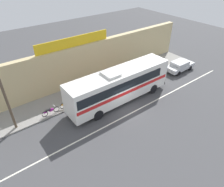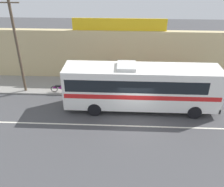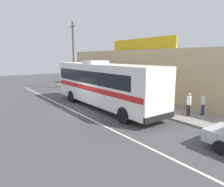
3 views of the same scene
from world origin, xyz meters
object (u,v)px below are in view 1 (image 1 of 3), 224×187
at_px(pedestrian_by_curb, 95,82).
at_px(pedestrian_far_left, 138,67).
at_px(motorcycle_orange, 68,103).
at_px(parked_car, 180,66).
at_px(intercity_bus, 119,84).
at_px(utility_pole, 2,88).
at_px(pedestrian_far_right, 136,63).
at_px(motorcycle_black, 50,111).

distance_m(pedestrian_by_curb, pedestrian_far_left, 6.63).
bearing_deg(motorcycle_orange, parked_car, -6.59).
xyz_separation_m(intercity_bus, pedestrian_far_left, (5.77, 3.07, -1.00)).
bearing_deg(motorcycle_orange, pedestrian_by_curb, 15.33).
bearing_deg(motorcycle_orange, pedestrian_far_left, 4.57).
height_order(utility_pole, pedestrian_far_right, utility_pole).
xyz_separation_m(parked_car, pedestrian_far_right, (-4.71, 3.66, 0.32)).
relative_size(intercity_bus, pedestrian_far_left, 7.34).
bearing_deg(pedestrian_far_left, motorcycle_black, -175.63).
distance_m(motorcycle_black, pedestrian_far_right, 13.24).
distance_m(pedestrian_by_curb, pedestrian_far_right, 7.12).
distance_m(intercity_bus, pedestrian_by_curb, 3.56).
bearing_deg(intercity_bus, motorcycle_black, 162.96).
bearing_deg(motorcycle_black, intercity_bus, -17.04).
bearing_deg(pedestrian_by_curb, pedestrian_far_right, 5.84).
bearing_deg(pedestrian_far_right, intercity_bus, -146.96).
relative_size(motorcycle_orange, pedestrian_by_curb, 1.17).
relative_size(pedestrian_by_curb, pedestrian_far_right, 1.04).
height_order(parked_car, pedestrian_far_right, pedestrian_far_right).
xyz_separation_m(motorcycle_orange, pedestrian_far_left, (10.66, 0.85, 0.50)).
xyz_separation_m(parked_car, motorcycle_orange, (-15.82, 1.83, -0.17)).
height_order(motorcycle_orange, pedestrian_far_left, pedestrian_far_left).
distance_m(motorcycle_orange, pedestrian_far_left, 10.71).
relative_size(utility_pole, pedestrian_far_left, 5.08).
relative_size(utility_pole, motorcycle_black, 4.48).
relative_size(parked_car, motorcycle_black, 2.35).
bearing_deg(pedestrian_far_right, pedestrian_far_left, -114.90).
height_order(utility_pole, pedestrian_by_curb, utility_pole).
xyz_separation_m(intercity_bus, utility_pole, (-10.12, 2.30, 2.29)).
bearing_deg(utility_pole, motorcycle_orange, -0.88).
distance_m(parked_car, motorcycle_orange, 15.93).
bearing_deg(intercity_bus, motorcycle_orange, 155.65).
relative_size(motorcycle_orange, pedestrian_far_left, 1.20).
bearing_deg(parked_car, pedestrian_far_left, 152.55).
xyz_separation_m(parked_car, utility_pole, (-21.05, 1.91, 3.62)).
bearing_deg(utility_pole, motorcycle_black, -3.37).
distance_m(parked_car, utility_pole, 21.44).
relative_size(motorcycle_black, pedestrian_far_left, 1.13).
bearing_deg(parked_car, intercity_bus, -177.97).
bearing_deg(utility_pole, pedestrian_far_left, 2.78).
distance_m(utility_pole, pedestrian_far_right, 16.77).
xyz_separation_m(utility_pole, pedestrian_by_curb, (9.27, 1.03, -3.26)).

